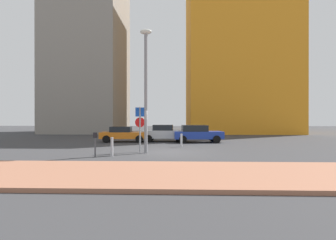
# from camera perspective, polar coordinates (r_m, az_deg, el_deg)

# --- Properties ---
(ground_plane) EXTENTS (120.00, 120.00, 0.00)m
(ground_plane) POSITION_cam_1_polar(r_m,az_deg,el_deg) (15.18, -0.12, -7.39)
(ground_plane) COLOR #38383A
(sidewalk_brick) EXTENTS (40.00, 4.34, 0.14)m
(sidewalk_brick) POSITION_cam_1_polar(r_m,az_deg,el_deg) (8.93, -1.56, -12.26)
(sidewalk_brick) COLOR #9E664C
(sidewalk_brick) RESTS_ON ground
(parked_car_orange) EXTENTS (4.19, 2.22, 1.35)m
(parked_car_orange) POSITION_cam_1_polar(r_m,az_deg,el_deg) (22.22, -10.20, -3.17)
(parked_car_orange) COLOR orange
(parked_car_orange) RESTS_ON ground
(parked_car_silver) EXTENTS (3.98, 1.98, 1.50)m
(parked_car_silver) POSITION_cam_1_polar(r_m,az_deg,el_deg) (22.24, -0.84, -3.00)
(parked_car_silver) COLOR #B7BABF
(parked_car_silver) RESTS_ON ground
(parked_car_blue) EXTENTS (4.29, 2.20, 1.49)m
(parked_car_blue) POSITION_cam_1_polar(r_m,az_deg,el_deg) (21.68, 6.71, -3.06)
(parked_car_blue) COLOR #1E389E
(parked_car_blue) RESTS_ON ground
(parking_sign_post) EXTENTS (0.60, 0.10, 2.74)m
(parking_sign_post) POSITION_cam_1_polar(r_m,az_deg,el_deg) (15.15, -6.45, -0.87)
(parking_sign_post) COLOR gray
(parking_sign_post) RESTS_ON ground
(parking_meter) EXTENTS (0.18, 0.14, 1.29)m
(parking_meter) POSITION_cam_1_polar(r_m,az_deg,el_deg) (13.79, -16.40, -4.64)
(parking_meter) COLOR #4C4C51
(parking_meter) RESTS_ON ground
(street_lamp) EXTENTS (0.70, 0.36, 7.32)m
(street_lamp) POSITION_cam_1_polar(r_m,az_deg,el_deg) (14.87, -5.11, 9.02)
(street_lamp) COLOR gray
(street_lamp) RESTS_ON ground
(traffic_bollard_near) EXTENTS (0.15, 0.15, 1.02)m
(traffic_bollard_near) POSITION_cam_1_polar(r_m,az_deg,el_deg) (13.84, -12.76, -6.00)
(traffic_bollard_near) COLOR #B7B7BC
(traffic_bollard_near) RESTS_ON ground
(traffic_bollard_mid) EXTENTS (0.16, 0.16, 0.95)m
(traffic_bollard_mid) POSITION_cam_1_polar(r_m,az_deg,el_deg) (18.04, 3.09, -4.67)
(traffic_bollard_mid) COLOR #B7B7BC
(traffic_bollard_mid) RESTS_ON ground
(building_colorful_midrise) EXTENTS (14.96, 15.66, 29.15)m
(building_colorful_midrise) POSITION_cam_1_polar(r_m,az_deg,el_deg) (42.86, 15.11, 17.21)
(building_colorful_midrise) COLOR orange
(building_colorful_midrise) RESTS_ON ground
(building_under_construction) EXTENTS (10.40, 11.91, 24.60)m
(building_under_construction) POSITION_cam_1_polar(r_m,az_deg,el_deg) (41.60, -17.63, 14.49)
(building_under_construction) COLOR gray
(building_under_construction) RESTS_ON ground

